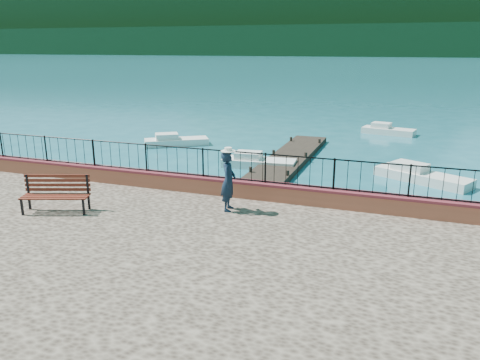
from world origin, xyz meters
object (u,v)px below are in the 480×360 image
Objects in this scene: boat_0 at (259,160)px; boat_4 at (389,129)px; park_bench at (56,201)px; boat_1 at (423,173)px; boat_3 at (176,139)px; person at (228,181)px.

boat_0 is 1.05× the size of boat_4.
park_bench is 15.91m from boat_1.
boat_1 is at bearing -4.91° from boat_0.
boat_4 is (5.86, 12.14, 0.00)m from boat_0.
boat_1 is at bearing -68.14° from boat_4.
boat_0 is at bearing -61.38° from boat_3.
boat_4 is (-2.09, 12.12, 0.00)m from boat_1.
boat_4 is (8.61, 23.85, -1.13)m from park_bench.
park_bench is at bearing -97.76° from boat_4.
person is 0.47× the size of boat_3.
park_bench is 0.48× the size of boat_1.
boat_1 is 14.96m from boat_3.
park_bench reaches higher than boat_4.
person is at bearing -92.75° from boat_1.
person reaches higher than boat_0.
boat_0 is 7.49m from boat_3.
boat_3 is at bearing 84.54° from park_bench.
park_bench is 0.53× the size of boat_3.
park_bench reaches higher than boat_1.
boat_3 is (-3.84, 15.26, -1.13)m from park_bench.
park_bench is at bearing 101.79° from person.
person reaches higher than boat_1.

